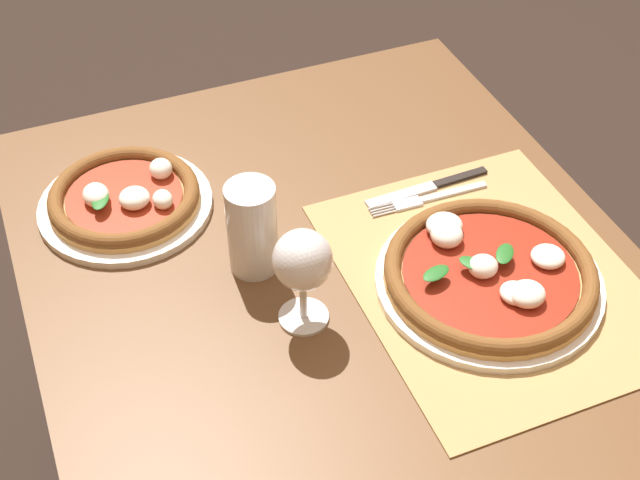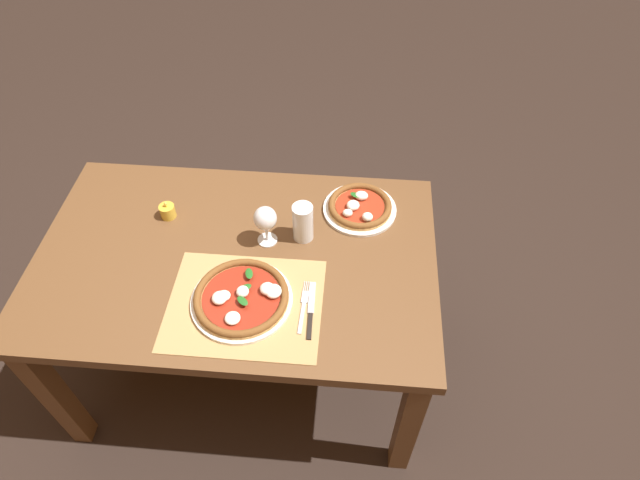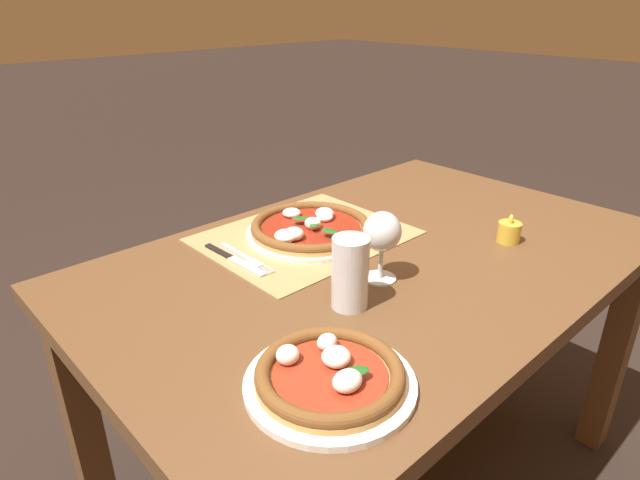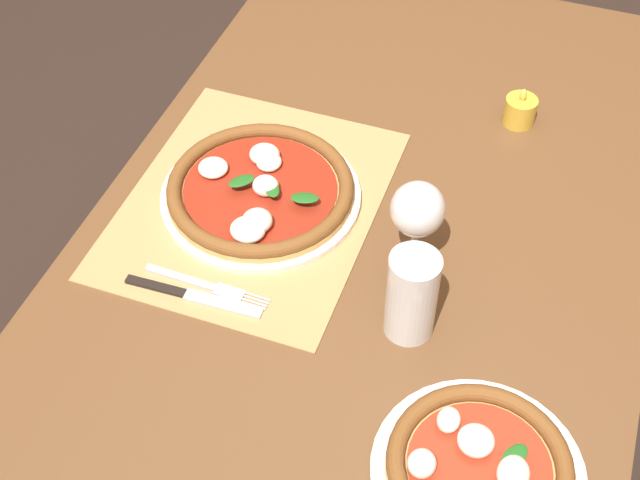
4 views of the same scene
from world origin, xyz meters
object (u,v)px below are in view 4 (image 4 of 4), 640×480
(wine_glass, at_px, (417,212))
(pizza_near, at_px, (260,191))
(knife, at_px, (194,296))
(fork, at_px, (207,286))
(votive_candle, at_px, (520,112))
(pizza_far, at_px, (478,467))
(pint_glass, at_px, (412,297))

(wine_glass, bearing_deg, pizza_near, -98.68)
(wine_glass, relative_size, knife, 0.72)
(fork, bearing_deg, votive_candle, 146.06)
(pizza_near, distance_m, votive_candle, 0.49)
(pizza_far, relative_size, wine_glass, 1.74)
(pizza_far, relative_size, pint_glass, 1.87)
(pint_glass, bearing_deg, pizza_near, -119.09)
(wine_glass, height_order, knife, wine_glass)
(knife, relative_size, votive_candle, 2.99)
(wine_glass, bearing_deg, fork, -60.13)
(pizza_far, height_order, knife, pizza_far)
(fork, bearing_deg, pint_glass, 96.07)
(pizza_far, distance_m, knife, 0.48)
(wine_glass, bearing_deg, knife, -57.46)
(pizza_near, xyz_separation_m, fork, (0.20, -0.00, -0.02))
(pizza_near, distance_m, pint_glass, 0.34)
(pint_glass, relative_size, fork, 0.72)
(pizza_far, xyz_separation_m, wine_glass, (-0.32, -0.17, 0.09))
(knife, height_order, votive_candle, votive_candle)
(pizza_near, bearing_deg, knife, -4.02)
(pizza_near, bearing_deg, pizza_far, 50.91)
(knife, distance_m, votive_candle, 0.67)
(pizza_far, height_order, fork, pizza_far)
(wine_glass, xyz_separation_m, pint_glass, (0.12, 0.03, -0.04))
(fork, relative_size, votive_candle, 2.78)
(pizza_near, xyz_separation_m, pizza_far, (0.36, 0.44, -0.00))
(knife, bearing_deg, pint_glass, 100.25)
(wine_glass, relative_size, pint_glass, 1.07)
(wine_glass, xyz_separation_m, votive_candle, (-0.38, 0.09, -0.08))
(votive_candle, bearing_deg, knife, -33.57)
(pizza_near, distance_m, pizza_far, 0.57)
(fork, relative_size, knife, 0.93)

